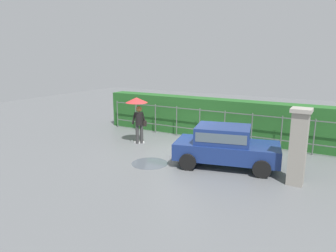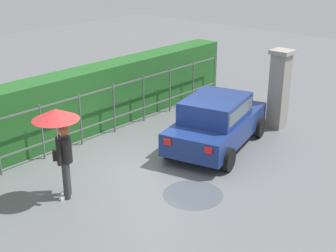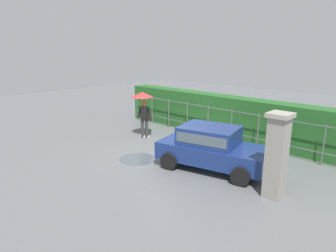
{
  "view_description": "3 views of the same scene",
  "coord_description": "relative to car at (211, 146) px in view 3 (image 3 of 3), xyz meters",
  "views": [
    {
      "loc": [
        5.74,
        -10.88,
        3.96
      ],
      "look_at": [
        -0.41,
        -0.22,
        1.15
      ],
      "focal_mm": 33.15,
      "sensor_mm": 36.0,
      "label": 1
    },
    {
      "loc": [
        -7.67,
        -7.38,
        5.29
      ],
      "look_at": [
        0.35,
        -0.28,
        1.11
      ],
      "focal_mm": 49.76,
      "sensor_mm": 36.0,
      "label": 2
    },
    {
      "loc": [
        7.9,
        -8.59,
        4.09
      ],
      "look_at": [
        -0.34,
        -0.05,
        0.98
      ],
      "focal_mm": 32.44,
      "sensor_mm": 36.0,
      "label": 3
    }
  ],
  "objects": [
    {
      "name": "gate_pillar",
      "position": [
        2.51,
        -0.49,
        0.44
      ],
      "size": [
        0.6,
        0.6,
        2.42
      ],
      "color": "gray",
      "rests_on": "ground"
    },
    {
      "name": "fence_section",
      "position": [
        -1.72,
        2.95,
        0.02
      ],
      "size": [
        11.35,
        0.05,
        1.5
      ],
      "color": "#59605B",
      "rests_on": "ground"
    },
    {
      "name": "car",
      "position": [
        0.0,
        0.0,
        0.0
      ],
      "size": [
        3.98,
        2.53,
        1.48
      ],
      "rotation": [
        0.0,
        0.0,
        0.23
      ],
      "color": "navy",
      "rests_on": "ground"
    },
    {
      "name": "puddle_near",
      "position": [
        -2.5,
        -1.2,
        -0.8
      ],
      "size": [
        1.38,
        1.38,
        0.0
      ],
      "primitive_type": "cylinder",
      "color": "#4C545B",
      "rests_on": "ground"
    },
    {
      "name": "hedge_row",
      "position": [
        -1.72,
        3.67,
        0.15
      ],
      "size": [
        12.3,
        0.9,
        1.9
      ],
      "primitive_type": "cube",
      "color": "#235B23",
      "rests_on": "ground"
    },
    {
      "name": "pedestrian",
      "position": [
        -4.49,
        0.89,
        0.79
      ],
      "size": [
        1.0,
        1.0,
        2.11
      ],
      "rotation": [
        0.0,
        0.0,
        2.39
      ],
      "color": "#333333",
      "rests_on": "ground"
    },
    {
      "name": "ground_plane",
      "position": [
        -2.14,
        0.47,
        -0.8
      ],
      "size": [
        40.0,
        40.0,
        0.0
      ],
      "primitive_type": "plane",
      "color": "slate"
    }
  ]
}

